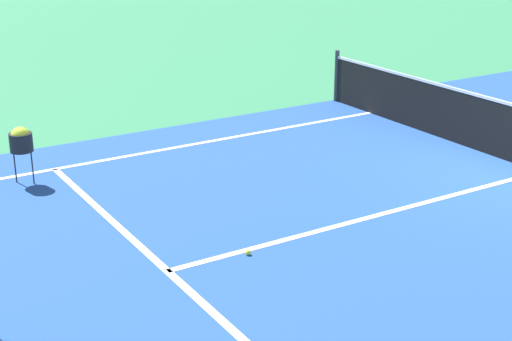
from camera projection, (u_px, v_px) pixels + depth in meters
name	position (u px, v px, depth m)	size (l,w,h in m)	color
line_sideline_left	(83.00, 164.00, 12.27)	(0.10, 11.89, 0.01)	white
line_service_near	(167.00, 271.00, 8.75)	(8.22, 0.10, 0.01)	white
line_center_service	(382.00, 214.00, 10.33)	(0.10, 6.40, 0.01)	white
ball_hopper	(21.00, 140.00, 11.24)	(0.34, 0.34, 0.87)	black
tennis_ball_mid_court	(248.00, 252.00, 9.14)	(0.07, 0.07, 0.07)	#CCE033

